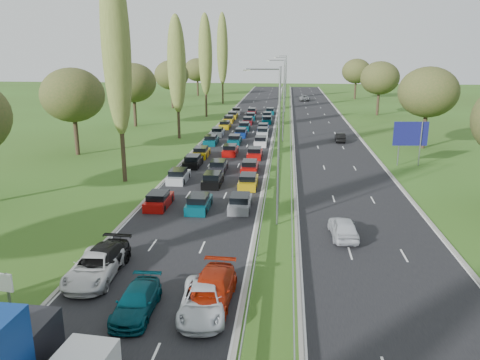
% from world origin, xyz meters
% --- Properties ---
extents(ground, '(260.00, 260.00, 0.00)m').
position_xyz_m(ground, '(4.50, 80.00, 0.00)').
color(ground, '#324C18').
rests_on(ground, ground).
extents(near_carriageway, '(10.50, 215.00, 0.04)m').
position_xyz_m(near_carriageway, '(-2.25, 82.50, 0.00)').
color(near_carriageway, black).
rests_on(near_carriageway, ground).
extents(far_carriageway, '(10.50, 215.00, 0.04)m').
position_xyz_m(far_carriageway, '(11.25, 82.50, 0.00)').
color(far_carriageway, black).
rests_on(far_carriageway, ground).
extents(central_reservation, '(2.36, 215.00, 0.32)m').
position_xyz_m(central_reservation, '(4.50, 82.50, 0.55)').
color(central_reservation, gray).
rests_on(central_reservation, ground).
extents(lamp_columns, '(0.18, 140.18, 12.00)m').
position_xyz_m(lamp_columns, '(4.50, 78.00, 6.00)').
color(lamp_columns, gray).
rests_on(lamp_columns, ground).
extents(poplar_row, '(2.80, 127.80, 22.44)m').
position_xyz_m(poplar_row, '(-11.50, 68.17, 12.39)').
color(poplar_row, '#2D2116').
rests_on(poplar_row, ground).
extents(woodland_left, '(8.00, 166.00, 11.10)m').
position_xyz_m(woodland_left, '(-22.00, 62.63, 7.68)').
color(woodland_left, '#2D2116').
rests_on(woodland_left, ground).
extents(woodland_right, '(8.00, 153.00, 11.10)m').
position_xyz_m(woodland_right, '(24.00, 66.67, 7.68)').
color(woodland_right, '#2D2116').
rests_on(woodland_right, ground).
extents(traffic_queue_fill, '(9.09, 67.65, 0.80)m').
position_xyz_m(traffic_queue_fill, '(-2.25, 77.73, 0.44)').
color(traffic_queue_fill, '#A50C0A').
rests_on(traffic_queue_fill, ground).
extents(near_car_2, '(2.78, 5.57, 1.52)m').
position_xyz_m(near_car_2, '(-5.96, 32.76, 0.78)').
color(near_car_2, silver).
rests_on(near_car_2, near_carriageway).
extents(near_car_3, '(2.45, 5.52, 1.57)m').
position_xyz_m(near_car_3, '(-5.85, 33.55, 0.81)').
color(near_car_3, black).
rests_on(near_car_3, near_carriageway).
extents(near_car_7, '(1.94, 4.60, 1.32)m').
position_xyz_m(near_car_7, '(-2.33, 29.38, 0.68)').
color(near_car_7, '#043843').
rests_on(near_car_7, near_carriageway).
extents(near_car_10, '(2.72, 5.21, 1.40)m').
position_xyz_m(near_car_10, '(1.06, 29.74, 0.72)').
color(near_car_10, silver).
rests_on(near_car_10, near_carriageway).
extents(near_car_11, '(2.41, 5.46, 1.56)m').
position_xyz_m(near_car_11, '(1.34, 30.75, 0.80)').
color(near_car_11, '#A7230A').
rests_on(near_car_11, near_carriageway).
extents(far_car_0, '(2.01, 4.53, 1.51)m').
position_xyz_m(far_car_0, '(9.32, 40.77, 0.78)').
color(far_car_0, silver).
rests_on(far_car_0, far_carriageway).
extents(far_car_1, '(1.52, 4.00, 1.30)m').
position_xyz_m(far_car_1, '(13.02, 78.54, 0.67)').
color(far_car_1, black).
rests_on(far_car_1, far_carriageway).
extents(far_car_2, '(2.67, 5.55, 1.53)m').
position_xyz_m(far_car_2, '(9.61, 138.56, 0.78)').
color(far_car_2, gray).
rests_on(far_car_2, far_carriageway).
extents(info_sign, '(1.50, 0.28, 2.10)m').
position_xyz_m(info_sign, '(-9.40, 29.04, 1.37)').
color(info_sign, gray).
rests_on(info_sign, ground).
extents(direction_sign, '(3.99, 0.44, 5.20)m').
position_xyz_m(direction_sign, '(19.40, 64.04, 3.57)').
color(direction_sign, gray).
rests_on(direction_sign, ground).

